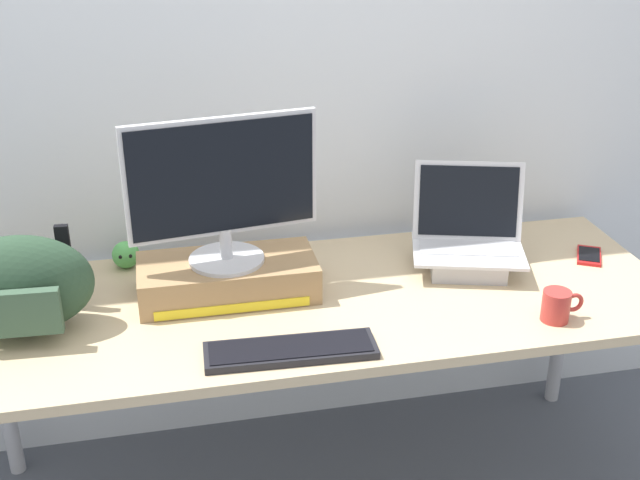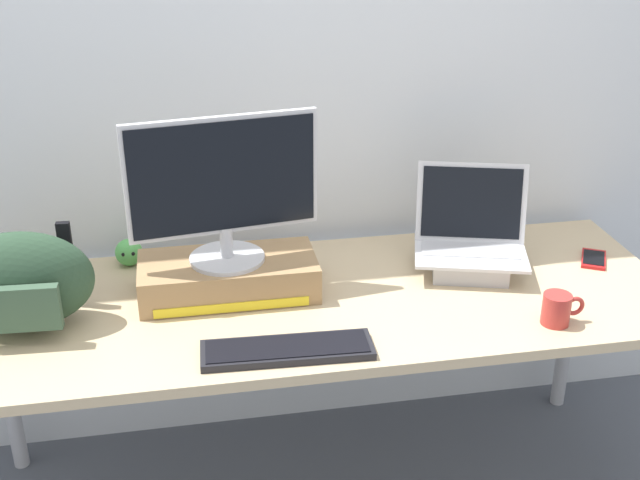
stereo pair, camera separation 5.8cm
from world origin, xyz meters
name	(u,v)px [view 2 (the right image)]	position (x,y,z in m)	size (l,w,h in m)	color
back_wall	(292,58)	(0.00, 0.48, 1.30)	(7.00, 0.10, 2.60)	silver
desk	(320,316)	(0.00, 0.00, 0.66)	(2.05, 0.75, 0.72)	tan
toner_box_yellow	(228,277)	(-0.25, 0.07, 0.77)	(0.50, 0.24, 0.11)	#9E7A51
desktop_monitor	(224,188)	(-0.25, 0.07, 1.04)	(0.53, 0.21, 0.42)	silver
open_laptop	(470,251)	(0.48, 0.09, 0.78)	(0.39, 0.33, 0.31)	#ADADB2
external_keyboard	(287,350)	(-0.13, -0.27, 0.73)	(0.44, 0.14, 0.02)	black
messenger_backpack	(21,281)	(-0.80, -0.01, 0.85)	(0.39, 0.25, 0.27)	#28422D
coffee_mug	(557,309)	(0.60, -0.26, 0.76)	(0.12, 0.08, 0.09)	#B2332D
cell_phone	(594,259)	(0.88, 0.08, 0.73)	(0.13, 0.15, 0.01)	red
plush_toy	(129,252)	(-0.54, 0.31, 0.76)	(0.08, 0.08, 0.08)	#56B256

